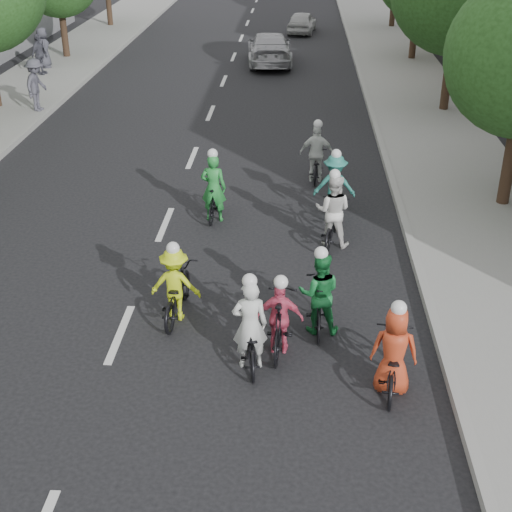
# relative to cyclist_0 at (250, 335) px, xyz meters

# --- Properties ---
(ground) EXTENTS (120.00, 120.00, 0.00)m
(ground) POSITION_rel_cyclist_0_xyz_m (-2.56, 0.78, -0.60)
(ground) COLOR black
(ground) RESTS_ON ground
(curb_left) EXTENTS (0.18, 80.00, 0.18)m
(curb_left) POSITION_rel_cyclist_0_xyz_m (-8.61, 10.78, -0.51)
(curb_left) COLOR #999993
(curb_left) RESTS_ON ground
(sidewalk_right) EXTENTS (4.00, 80.00, 0.15)m
(sidewalk_right) POSITION_rel_cyclist_0_xyz_m (5.44, 10.78, -0.52)
(sidewalk_right) COLOR gray
(sidewalk_right) RESTS_ON ground
(curb_right) EXTENTS (0.18, 80.00, 0.18)m
(curb_right) POSITION_rel_cyclist_0_xyz_m (3.49, 10.78, -0.51)
(curb_right) COLOR #999993
(curb_right) RESTS_ON ground
(cyclist_0) EXTENTS (0.78, 1.73, 1.86)m
(cyclist_0) POSITION_rel_cyclist_0_xyz_m (0.00, 0.00, 0.00)
(cyclist_0) COLOR black
(cyclist_0) RESTS_ON ground
(cyclist_1) EXTENTS (0.81, 1.74, 1.80)m
(cyclist_1) POSITION_rel_cyclist_0_xyz_m (1.23, 1.19, 0.08)
(cyclist_1) COLOR black
(cyclist_1) RESTS_ON ground
(cyclist_2) EXTENTS (1.02, 1.97, 1.67)m
(cyclist_2) POSITION_rel_cyclist_0_xyz_m (-1.56, 1.49, 0.02)
(cyclist_2) COLOR black
(cyclist_2) RESTS_ON ground
(cyclist_3) EXTENTS (0.87, 1.90, 1.59)m
(cyclist_3) POSITION_rel_cyclist_0_xyz_m (0.52, 0.48, 0.02)
(cyclist_3) COLOR black
(cyclist_3) RESTS_ON ground
(cyclist_4) EXTENTS (0.87, 1.86, 1.76)m
(cyclist_4) POSITION_rel_cyclist_0_xyz_m (2.43, -0.56, 0.01)
(cyclist_4) COLOR black
(cyclist_4) RESTS_ON ground
(cyclist_5) EXTENTS (0.67, 1.50, 1.91)m
(cyclist_5) POSITION_rel_cyclist_0_xyz_m (-1.33, 6.19, 0.07)
(cyclist_5) COLOR black
(cyclist_5) RESTS_ON ground
(cyclist_6) EXTENTS (1.01, 1.96, 1.91)m
(cyclist_6) POSITION_rel_cyclist_0_xyz_m (1.62, 4.95, 0.08)
(cyclist_6) COLOR black
(cyclist_6) RESTS_ON ground
(cyclist_7) EXTENTS (1.10, 1.62, 1.80)m
(cyclist_7) POSITION_rel_cyclist_0_xyz_m (1.73, 6.64, 0.10)
(cyclist_7) COLOR black
(cyclist_7) RESTS_ON ground
(cyclist_8) EXTENTS (1.01, 1.58, 1.83)m
(cyclist_8) POSITION_rel_cyclist_0_xyz_m (1.32, 9.07, 0.04)
(cyclist_8) COLOR black
(cyclist_8) RESTS_ON ground
(follow_car_lead) EXTENTS (2.39, 5.18, 1.47)m
(follow_car_lead) POSITION_rel_cyclist_0_xyz_m (-0.69, 24.32, 0.14)
(follow_car_lead) COLOR #B7B7BC
(follow_car_lead) RESTS_ON ground
(follow_car_trail) EXTENTS (1.89, 3.72, 1.22)m
(follow_car_trail) POSITION_rel_cyclist_0_xyz_m (0.84, 32.62, 0.01)
(follow_car_trail) COLOR silver
(follow_car_trail) RESTS_ON ground
(spectator_0) EXTENTS (0.87, 1.32, 1.91)m
(spectator_0) POSITION_rel_cyclist_0_xyz_m (-8.94, 15.26, 0.51)
(spectator_0) COLOR #4B4A57
(spectator_0) RESTS_ON sidewalk_left
(spectator_1) EXTENTS (0.66, 1.09, 1.74)m
(spectator_1) POSITION_rel_cyclist_0_xyz_m (-10.75, 20.94, 0.42)
(spectator_1) COLOR #4F4F5C
(spectator_1) RESTS_ON sidewalk_left
(spectator_2) EXTENTS (0.86, 1.02, 1.79)m
(spectator_2) POSITION_rel_cyclist_0_xyz_m (-11.00, 22.32, 0.45)
(spectator_2) COLOR #43434E
(spectator_2) RESTS_ON sidewalk_left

